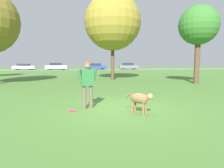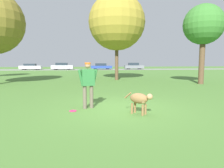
{
  "view_description": "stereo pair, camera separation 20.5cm",
  "coord_description": "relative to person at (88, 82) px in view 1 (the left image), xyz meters",
  "views": [
    {
      "loc": [
        -1.3,
        -6.72,
        1.62
      ],
      "look_at": [
        -0.29,
        -0.33,
        0.9
      ],
      "focal_mm": 32.0,
      "sensor_mm": 36.0,
      "label": 1
    },
    {
      "loc": [
        -1.1,
        -6.75,
        1.62
      ],
      "look_at": [
        -0.29,
        -0.33,
        0.9
      ],
      "focal_mm": 32.0,
      "sensor_mm": 36.0,
      "label": 2
    }
  ],
  "objects": [
    {
      "name": "ground_plane",
      "position": [
        1.07,
        -0.16,
        -0.95
      ],
      "size": [
        120.0,
        120.0,
        0.0
      ],
      "primitive_type": "plane",
      "color": "#4C7A33"
    },
    {
      "name": "far_road_strip",
      "position": [
        1.07,
        35.51,
        -0.94
      ],
      "size": [
        120.0,
        6.0,
        0.01
      ],
      "color": "gray",
      "rests_on": "ground_plane"
    },
    {
      "name": "parked_car_grey",
      "position": [
        10.13,
        35.77,
        -0.26
      ],
      "size": [
        4.16,
        1.85,
        1.42
      ],
      "rotation": [
        0.0,
        0.0,
        -0.03
      ],
      "color": "slate",
      "rests_on": "ground_plane"
    },
    {
      "name": "tree_near_right",
      "position": [
        8.3,
        6.79,
        3.28
      ],
      "size": [
        2.85,
        2.85,
        5.71
      ],
      "color": "brown",
      "rests_on": "ground_plane"
    },
    {
      "name": "parked_car_silver",
      "position": [
        -5.05,
        35.14,
        -0.25
      ],
      "size": [
        4.41,
        1.82,
        1.43
      ],
      "rotation": [
        0.0,
        0.0,
        -0.03
      ],
      "color": "#B7B7BC",
      "rests_on": "ground_plane"
    },
    {
      "name": "person",
      "position": [
        0.0,
        0.0,
        0.0
      ],
      "size": [
        0.7,
        0.32,
        1.6
      ],
      "rotation": [
        0.0,
        0.0,
        0.25
      ],
      "color": "#665B4C",
      "rests_on": "ground_plane"
    },
    {
      "name": "dog",
      "position": [
        1.58,
        -1.01,
        -0.47
      ],
      "size": [
        0.79,
        0.78,
        0.68
      ],
      "rotation": [
        0.0,
        0.0,
        5.5
      ],
      "color": "olive",
      "rests_on": "ground_plane"
    },
    {
      "name": "tree_mid_center",
      "position": [
        2.63,
        10.87,
        4.14
      ],
      "size": [
        4.95,
        4.95,
        7.56
      ],
      "color": "brown",
      "rests_on": "ground_plane"
    },
    {
      "name": "parked_car_blue",
      "position": [
        3.01,
        35.89,
        -0.29
      ],
      "size": [
        4.48,
        1.73,
        1.31
      ],
      "rotation": [
        0.0,
        0.0,
        -0.0
      ],
      "color": "#284293",
      "rests_on": "ground_plane"
    },
    {
      "name": "parked_car_white",
      "position": [
        -11.49,
        35.9,
        -0.32
      ],
      "size": [
        4.27,
        1.8,
        1.24
      ],
      "rotation": [
        0.0,
        0.0,
        -0.02
      ],
      "color": "white",
      "rests_on": "ground_plane"
    },
    {
      "name": "frisbee",
      "position": [
        -0.51,
        -0.35,
        -0.94
      ],
      "size": [
        0.24,
        0.24,
        0.02
      ],
      "color": "#E52366",
      "rests_on": "ground_plane"
    }
  ]
}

